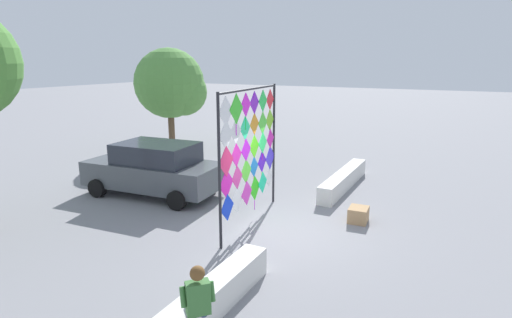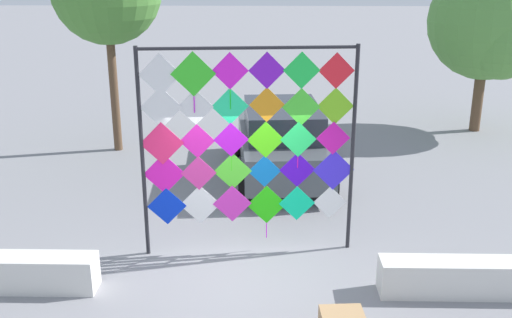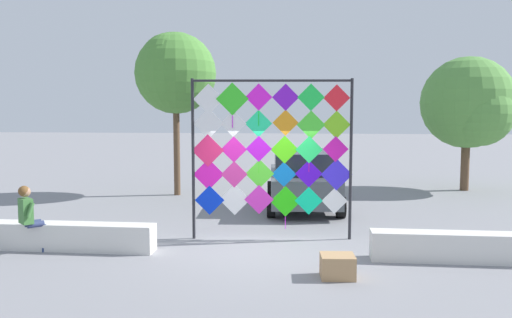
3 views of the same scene
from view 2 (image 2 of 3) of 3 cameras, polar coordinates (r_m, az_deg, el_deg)
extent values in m
plane|color=gray|center=(10.14, -1.65, -10.90)|extent=(120.00, 120.00, 0.00)
cylinder|color=#232328|center=(10.23, -10.85, 0.33)|extent=(0.07, 0.07, 3.69)
cylinder|color=#232328|center=(10.41, 9.25, 0.75)|extent=(0.07, 0.07, 3.69)
cylinder|color=#232328|center=(9.76, -0.76, 10.61)|extent=(3.60, 0.38, 0.06)
cube|color=#082ED8|center=(10.52, -8.54, -4.51)|extent=(0.68, 0.07, 0.68)
cube|color=white|center=(10.49, -5.37, -4.37)|extent=(0.72, 0.08, 0.72)
cube|color=#D42EB7|center=(10.46, -2.29, -4.30)|extent=(0.68, 0.07, 0.68)
cube|color=#24D611|center=(10.53, 1.03, -4.40)|extent=(0.71, 0.08, 0.71)
cylinder|color=#D116E5|center=(10.75, 1.01, -6.84)|extent=(0.02, 0.02, 0.29)
cube|color=#0DE499|center=(10.56, 3.94, -4.26)|extent=(0.64, 0.07, 0.64)
cube|color=white|center=(10.68, 7.10, -4.13)|extent=(0.60, 0.07, 0.60)
cube|color=#E718B3|center=(10.31, -8.80, -1.43)|extent=(0.72, 0.08, 0.73)
cube|color=#DB3495|center=(10.26, -5.52, -1.36)|extent=(0.61, 0.07, 0.62)
cube|color=#52DE31|center=(10.27, -2.26, -1.20)|extent=(0.66, 0.07, 0.67)
cylinder|color=#BD16E5|center=(10.45, -2.22, -3.67)|extent=(0.02, 0.02, 0.30)
cube|color=blue|center=(10.31, 0.82, -1.18)|extent=(0.58, 0.06, 0.58)
cylinder|color=orange|center=(10.45, 0.81, -3.09)|extent=(0.02, 0.02, 0.17)
cube|color=#470ED5|center=(10.35, 3.99, -1.04)|extent=(0.63, 0.07, 0.63)
cylinder|color=#AAE516|center=(10.53, 3.93, -3.46)|extent=(0.02, 0.02, 0.32)
cube|color=#3928E9|center=(10.45, 7.45, -1.06)|extent=(0.73, 0.08, 0.73)
cube|color=#F22565|center=(10.12, -9.02, 1.48)|extent=(0.74, 0.08, 0.75)
cube|color=#E721B0|center=(10.09, -5.66, 1.71)|extent=(0.60, 0.07, 0.60)
cylinder|color=#16E550|center=(10.24, -5.58, -0.65)|extent=(0.02, 0.02, 0.28)
cube|color=#BC17DE|center=(10.08, -2.41, 1.86)|extent=(0.60, 0.07, 0.60)
cylinder|color=#39E516|center=(10.22, -2.38, -0.44)|extent=(0.02, 0.02, 0.26)
cube|color=#53F316|center=(10.13, 0.94, 1.85)|extent=(0.64, 0.07, 0.64)
cube|color=#28F66A|center=(10.16, 4.08, 1.88)|extent=(0.62, 0.07, 0.62)
cylinder|color=#E516A2|center=(10.30, 4.02, -0.31)|extent=(0.02, 0.02, 0.20)
cube|color=#D016A4|center=(10.25, 7.42, 1.99)|extent=(0.59, 0.06, 0.59)
cube|color=white|center=(9.96, -9.09, 4.90)|extent=(0.70, 0.07, 0.70)
cube|color=white|center=(9.94, -5.83, 4.98)|extent=(0.61, 0.07, 0.61)
cube|color=#25F597|center=(9.94, -2.50, 5.07)|extent=(0.62, 0.07, 0.63)
cylinder|color=#E51674|center=(10.06, -2.47, 2.68)|extent=(0.02, 0.02, 0.24)
cube|color=orange|center=(9.97, 1.05, 5.24)|extent=(0.60, 0.07, 0.60)
cube|color=#47DE34|center=(10.04, 4.36, 4.99)|extent=(0.65, 0.07, 0.65)
cylinder|color=#CF16E5|center=(10.17, 4.29, 2.34)|extent=(0.02, 0.02, 0.32)
cube|color=#78D01F|center=(10.14, 7.62, 5.04)|extent=(0.64, 0.07, 0.64)
cylinder|color=#7E16E5|center=(10.25, 7.51, 2.77)|extent=(0.02, 0.02, 0.20)
cube|color=white|center=(9.85, -9.22, 7.99)|extent=(0.70, 0.07, 0.70)
cylinder|color=#4816E5|center=(9.97, -9.05, 4.97)|extent=(0.02, 0.02, 0.37)
cube|color=green|center=(9.80, -6.04, 8.11)|extent=(0.74, 0.08, 0.74)
cylinder|color=#D616E5|center=(9.91, -5.94, 5.22)|extent=(0.02, 0.02, 0.28)
cube|color=#ED1CE2|center=(9.80, -2.52, 8.44)|extent=(0.62, 0.07, 0.62)
cylinder|color=#16E521|center=(9.91, -2.48, 5.74)|extent=(0.02, 0.02, 0.34)
cube|color=#7917D1|center=(9.85, 1.06, 8.49)|extent=(0.62, 0.07, 0.62)
cylinder|color=#78E516|center=(9.95, 1.05, 6.07)|extent=(0.02, 0.02, 0.24)
cube|color=#1ED449|center=(9.90, 4.41, 8.47)|extent=(0.62, 0.07, 0.62)
cube|color=red|center=(10.01, 7.73, 8.39)|extent=(0.61, 0.07, 0.61)
cube|color=#4C5156|center=(14.32, 2.45, 1.17)|extent=(2.28, 4.65, 0.81)
cube|color=#282D38|center=(13.97, 2.56, 3.82)|extent=(1.90, 2.65, 0.64)
cylinder|color=black|center=(15.85, -1.59, 1.39)|extent=(0.28, 0.62, 0.60)
cylinder|color=black|center=(16.01, 5.35, 1.50)|extent=(0.28, 0.62, 0.60)
cylinder|color=black|center=(12.95, -1.18, -2.64)|extent=(0.28, 0.62, 0.60)
cylinder|color=black|center=(13.15, 7.28, -2.44)|extent=(0.28, 0.62, 0.60)
cylinder|color=brown|center=(19.22, 20.55, 5.86)|extent=(0.31, 0.31, 2.27)
sphere|color=#569342|center=(18.90, 21.30, 12.21)|extent=(3.39, 3.39, 3.39)
sphere|color=#569342|center=(18.48, 22.56, 10.66)|extent=(2.35, 2.35, 2.35)
cylinder|color=brown|center=(16.43, -13.47, 6.61)|extent=(0.22, 0.22, 3.43)
camera|label=1|loc=(10.80, -63.77, 4.82)|focal=28.86mm
camera|label=3|loc=(2.81, 155.88, -65.35)|focal=35.48mm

